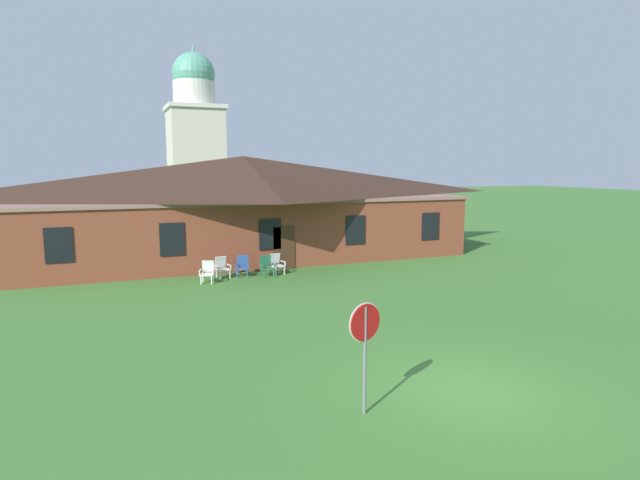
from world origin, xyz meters
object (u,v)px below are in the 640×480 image
(lawn_chair_by_porch, at_px, (208,271))
(lawn_chair_left_end, at_px, (242,265))
(lawn_chair_middle, at_px, (266,265))
(lawn_chair_right_end, at_px, (277,263))
(lawn_chair_near_door, at_px, (222,267))
(stop_sign, at_px, (365,336))

(lawn_chair_by_porch, relative_size, lawn_chair_left_end, 1.00)
(lawn_chair_left_end, bearing_deg, lawn_chair_middle, -22.35)
(lawn_chair_middle, bearing_deg, lawn_chair_by_porch, -172.67)
(lawn_chair_right_end, bearing_deg, lawn_chair_by_porch, -168.75)
(lawn_chair_left_end, bearing_deg, lawn_chair_near_door, 178.02)
(lawn_chair_near_door, xyz_separation_m, lawn_chair_middle, (1.97, -0.45, 0.00))
(stop_sign, bearing_deg, lawn_chair_right_end, 79.27)
(lawn_chair_near_door, bearing_deg, stop_sign, -90.56)
(lawn_chair_right_end, bearing_deg, stop_sign, -100.73)
(lawn_chair_right_end, bearing_deg, lawn_chair_left_end, 176.11)
(lawn_chair_by_porch, bearing_deg, lawn_chair_left_end, 23.98)
(lawn_chair_by_porch, xyz_separation_m, lawn_chair_left_end, (1.75, 0.78, 0.00))
(lawn_chair_near_door, bearing_deg, lawn_chair_by_porch, -134.83)
(lawn_chair_by_porch, distance_m, lawn_chair_right_end, 3.44)
(stop_sign, bearing_deg, lawn_chair_near_door, 89.44)
(lawn_chair_middle, xyz_separation_m, lawn_chair_right_end, (0.59, 0.31, 0.00))
(lawn_chair_by_porch, distance_m, lawn_chair_left_end, 1.92)
(lawn_chair_left_end, height_order, lawn_chair_middle, same)
(stop_sign, height_order, lawn_chair_by_porch, stop_sign)
(stop_sign, distance_m, lawn_chair_right_end, 14.57)
(lawn_chair_by_porch, xyz_separation_m, lawn_chair_near_door, (0.81, 0.81, 0.00))
(lawn_chair_near_door, relative_size, lawn_chair_right_end, 1.00)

